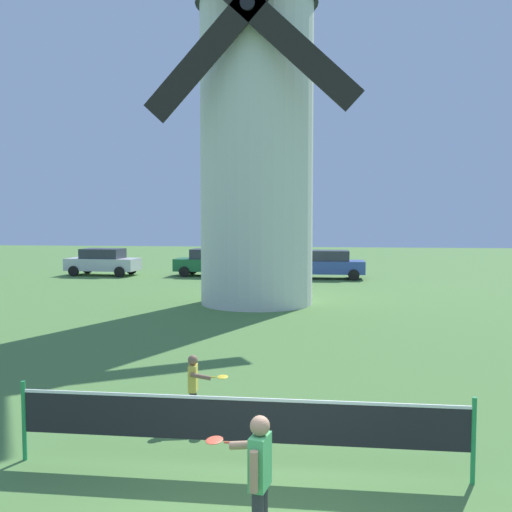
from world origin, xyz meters
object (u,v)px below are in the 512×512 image
object	(u,v)px
parked_car_green	(213,262)
parked_car_blue	(329,264)
player_far	(195,384)
parked_car_silver	(103,261)
windmill	(257,120)
tennis_net	(238,420)
player_near	(258,472)

from	to	relation	value
parked_car_green	parked_car_blue	world-z (taller)	same
player_far	parked_car_green	bearing A→B (deg)	100.36
parked_car_silver	parked_car_blue	bearing A→B (deg)	-1.31
windmill	parked_car_blue	bearing A→B (deg)	72.80
windmill	parked_car_blue	distance (m)	11.69
tennis_net	parked_car_green	size ratio (longest dim) A/B	1.36
windmill	parked_car_silver	world-z (taller)	windmill
windmill	parked_car_green	bearing A→B (deg)	110.17
windmill	player_near	world-z (taller)	windmill
parked_car_silver	player_far	bearing A→B (deg)	-64.66
parked_car_blue	parked_car_silver	bearing A→B (deg)	178.69
player_near	parked_car_blue	distance (m)	25.56
parked_car_silver	windmill	bearing A→B (deg)	-43.72
tennis_net	parked_car_silver	bearing A→B (deg)	115.65
player_near	player_far	bearing A→B (deg)	112.99
windmill	parked_car_silver	size ratio (longest dim) A/B	3.40
player_far	parked_car_silver	size ratio (longest dim) A/B	0.26
player_far	parked_car_blue	xyz separation A→B (m)	(2.45, 22.19, 0.19)
parked_car_silver	parked_car_green	distance (m)	6.48
player_near	parked_car_blue	size ratio (longest dim) A/B	0.35
player_near	parked_car_green	xyz separation A→B (m)	(-5.60, 26.21, 0.05)
windmill	player_far	world-z (taller)	windmill
parked_car_silver	parked_car_blue	world-z (taller)	same
tennis_net	parked_car_green	distance (m)	25.12
parked_car_silver	player_near	bearing A→B (deg)	-64.96
tennis_net	parked_car_blue	world-z (taller)	parked_car_blue
windmill	parked_car_green	xyz separation A→B (m)	(-3.71, 10.10, -6.26)
parked_car_blue	parked_car_green	bearing A→B (deg)	174.26
tennis_net	parked_car_silver	size ratio (longest dim) A/B	1.42
player_near	windmill	bearing A→B (deg)	96.69
windmill	parked_car_green	distance (m)	12.45
player_far	parked_car_silver	xyz separation A→B (m)	(-10.65, 22.49, 0.19)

